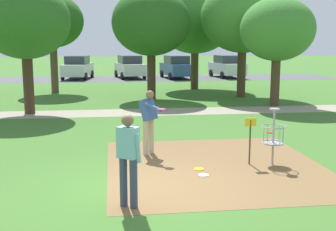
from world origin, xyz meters
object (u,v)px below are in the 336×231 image
parked_car_rightmost (227,66)px  disc_golf_basket (271,134)px  tree_near_right (25,21)px  tree_mid_center (277,30)px  parked_car_leftmost (78,67)px  parked_car_center_right (177,67)px  player_throwing (149,118)px  player_foreground_watching (128,155)px  parked_car_center_left (130,67)px  tree_far_left (243,17)px  frisbee_far_left (270,132)px  frisbee_near_basket (204,175)px  tree_near_left (52,21)px  tree_mid_right (195,19)px  frisbee_mid_grass (199,169)px  tree_mid_left (151,23)px

parked_car_rightmost → disc_golf_basket: bearing=-102.9°
tree_near_right → tree_mid_center: (10.91, 0.71, -0.28)m
parked_car_leftmost → parked_car_center_right: bearing=-4.4°
player_throwing → parked_car_rightmost: (8.64, 23.97, -0.06)m
player_throwing → tree_mid_center: bearing=50.4°
parked_car_leftmost → tree_near_right: bearing=-92.5°
player_foreground_watching → parked_car_center_left: parked_car_center_left is taller
tree_far_left → parked_car_center_left: (-5.43, 12.97, -3.32)m
player_throwing → parked_car_center_left: size_ratio=0.38×
frisbee_far_left → tree_near_right: (-8.53, 5.04, 3.76)m
tree_far_left → parked_car_center_right: 12.74m
tree_mid_center → parked_car_leftmost: size_ratio=1.12×
parked_car_center_right → disc_golf_basket: bearing=-93.5°
frisbee_near_basket → parked_car_rightmost: (7.60, 26.01, 0.91)m
tree_near_right → parked_car_rightmost: (12.99, 16.75, -2.85)m
tree_far_left → disc_golf_basket: bearing=-104.0°
parked_car_rightmost → player_throwing: bearing=-109.8°
player_foreground_watching → tree_far_left: bearing=66.0°
tree_near_left → tree_far_left: (10.24, -3.30, 0.15)m
disc_golf_basket → tree_mid_center: tree_mid_center is taller
disc_golf_basket → tree_near_right: size_ratio=0.26×
frisbee_near_basket → tree_near_left: 18.02m
parked_car_center_left → parked_car_center_right: same height
disc_golf_basket → tree_far_left: 13.64m
frisbee_near_basket → tree_near_right: tree_near_right is taller
tree_near_right → tree_mid_right: tree_mid_right is taller
player_foreground_watching → tree_near_left: bearing=100.9°
tree_near_right → parked_car_leftmost: size_ratio=1.21×
frisbee_mid_grass → frisbee_far_left: size_ratio=1.07×
disc_golf_basket → parked_car_rightmost: 26.01m
player_throwing → tree_mid_center: tree_mid_center is taller
tree_near_right → tree_mid_right: 12.01m
tree_mid_right → parked_car_leftmost: tree_mid_right is taller
frisbee_mid_grass → tree_near_right: size_ratio=0.05×
parked_car_leftmost → tree_mid_center: bearing=-58.0°
frisbee_far_left → tree_mid_center: (2.39, 5.75, 3.48)m
player_foreground_watching → tree_near_left: 18.97m
parked_car_leftmost → player_foreground_watching: bearing=-84.1°
player_throwing → tree_mid_center: size_ratio=0.35×
player_foreground_watching → tree_mid_center: (7.26, 11.60, 2.52)m
tree_near_left → parked_car_rightmost: size_ratio=1.29×
frisbee_near_basket → tree_mid_right: bearing=79.6°
parked_car_center_left → parked_car_rightmost: bearing=-2.9°
frisbee_mid_grass → tree_mid_right: size_ratio=0.04×
frisbee_far_left → tree_near_left: 15.62m
tree_near_right → tree_far_left: (10.37, 4.19, 0.48)m
frisbee_mid_grass → parked_car_center_right: (3.31, 25.17, 0.91)m
tree_near_right → tree_mid_right: (8.61, 8.36, 0.54)m
tree_mid_left → tree_mid_center: size_ratio=1.14×
tree_mid_left → tree_far_left: 4.89m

